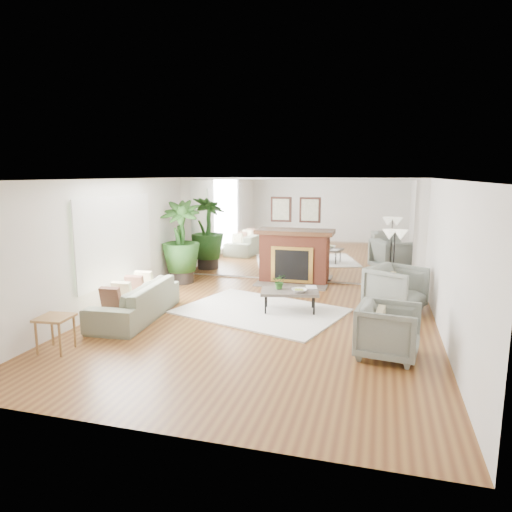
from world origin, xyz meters
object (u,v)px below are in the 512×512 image
(floor_lamp, at_px, (395,241))
(armchair_back, at_px, (396,289))
(sofa, at_px, (135,301))
(potted_ficus, at_px, (181,239))
(armchair_front, at_px, (388,331))
(fireplace, at_px, (293,256))
(coffee_table, at_px, (290,292))
(side_table, at_px, (55,322))

(floor_lamp, bearing_deg, armchair_back, -84.85)
(sofa, distance_m, armchair_back, 4.88)
(potted_ficus, bearing_deg, floor_lamp, -5.41)
(sofa, xyz_separation_m, potted_ficus, (-0.35, 2.75, 0.73))
(armchair_front, xyz_separation_m, potted_ficus, (-4.75, 3.41, 0.67))
(fireplace, height_order, sofa, fireplace)
(coffee_table, relative_size, armchair_front, 1.38)
(floor_lamp, bearing_deg, side_table, -140.25)
(fireplace, xyz_separation_m, coffee_table, (0.38, -2.36, -0.27))
(coffee_table, height_order, armchair_front, armchair_front)
(coffee_table, relative_size, armchair_back, 1.24)
(armchair_front, bearing_deg, fireplace, 35.72)
(coffee_table, relative_size, side_table, 2.21)
(fireplace, relative_size, potted_ficus, 1.04)
(floor_lamp, bearing_deg, armchair_front, -92.07)
(armchair_back, distance_m, floor_lamp, 1.02)
(potted_ficus, bearing_deg, fireplace, 14.78)
(fireplace, distance_m, floor_lamp, 2.61)
(armchair_back, relative_size, armchair_front, 1.11)
(fireplace, xyz_separation_m, armchair_back, (2.31, -1.71, -0.23))
(coffee_table, height_order, sofa, sofa)
(armchair_back, distance_m, potted_ficus, 5.06)
(coffee_table, distance_m, armchair_back, 2.04)
(sofa, distance_m, floor_lamp, 5.15)
(coffee_table, xyz_separation_m, armchair_front, (1.77, -1.74, -0.01))
(armchair_back, bearing_deg, coffee_table, 138.17)
(side_table, distance_m, floor_lamp, 6.34)
(armchair_front, bearing_deg, potted_ficus, 62.33)
(armchair_front, height_order, potted_ficus, potted_ficus)
(fireplace, distance_m, armchair_back, 2.88)
(sofa, bearing_deg, coffee_table, 107.88)
(sofa, bearing_deg, side_table, -14.63)
(fireplace, relative_size, floor_lamp, 1.37)
(side_table, bearing_deg, coffee_table, 43.52)
(coffee_table, xyz_separation_m, side_table, (-2.95, -2.80, 0.05))
(armchair_front, relative_size, potted_ficus, 0.43)
(armchair_back, bearing_deg, sofa, 140.21)
(side_table, bearing_deg, floor_lamp, 39.75)
(fireplace, height_order, potted_ficus, fireplace)
(armchair_back, relative_size, potted_ficus, 0.48)
(sofa, xyz_separation_m, armchair_front, (4.41, -0.66, 0.07))
(potted_ficus, height_order, floor_lamp, potted_ficus)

